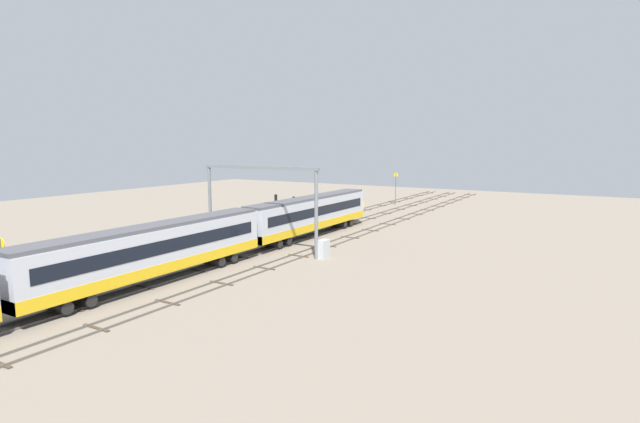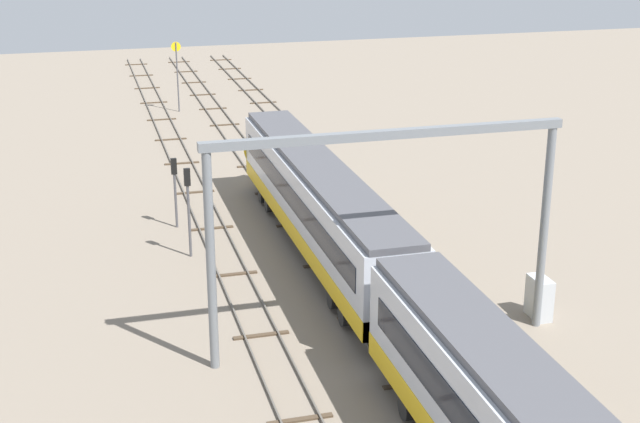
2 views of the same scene
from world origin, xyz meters
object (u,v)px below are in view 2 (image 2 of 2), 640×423
(speed_sign_mid_trackside, at_px, (177,69))
(signal_light_trackside_approach, at_px, (175,182))
(signal_light_trackside_departure, at_px, (188,200))
(relay_cabinet, at_px, (539,298))
(overhead_gantry, at_px, (387,194))

(speed_sign_mid_trackside, distance_m, signal_light_trackside_approach, 29.37)
(signal_light_trackside_departure, bearing_deg, relay_cabinet, -129.04)
(speed_sign_mid_trackside, xyz_separation_m, signal_light_trackside_departure, (-33.70, 3.48, -0.63))
(speed_sign_mid_trackside, relative_size, signal_light_trackside_approach, 1.49)
(signal_light_trackside_departure, bearing_deg, signal_light_trackside_approach, 2.15)
(overhead_gantry, height_order, speed_sign_mid_trackside, overhead_gantry)
(overhead_gantry, xyz_separation_m, signal_light_trackside_approach, (16.51, 6.57, -3.93))
(signal_light_trackside_approach, distance_m, signal_light_trackside_departure, 4.59)
(speed_sign_mid_trackside, bearing_deg, signal_light_trackside_approach, 172.86)
(speed_sign_mid_trackside, xyz_separation_m, signal_light_trackside_approach, (-29.12, 3.65, -1.06))
(signal_light_trackside_departure, xyz_separation_m, relay_cabinet, (-11.26, -13.88, -2.16))
(speed_sign_mid_trackside, height_order, relay_cabinet, speed_sign_mid_trackside)
(signal_light_trackside_departure, distance_m, relay_cabinet, 18.01)
(signal_light_trackside_approach, bearing_deg, signal_light_trackside_departure, -177.85)
(speed_sign_mid_trackside, height_order, signal_light_trackside_departure, speed_sign_mid_trackside)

